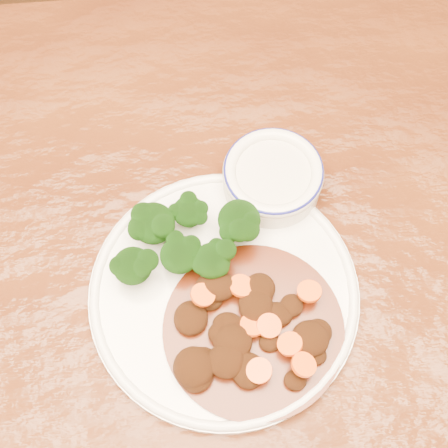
{
  "coord_description": "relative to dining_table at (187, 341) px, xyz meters",
  "views": [
    {
      "loc": [
        0.05,
        -0.18,
        1.37
      ],
      "look_at": [
        0.04,
        0.1,
        0.77
      ],
      "focal_mm": 50.0,
      "sensor_mm": 36.0,
      "label": 1
    }
  ],
  "objects": [
    {
      "name": "ground",
      "position": [
        0.0,
        0.0,
        -0.67
      ],
      "size": [
        4.0,
        4.0,
        0.0
      ],
      "primitive_type": "plane",
      "color": "#462511",
      "rests_on": "ground"
    },
    {
      "name": "dining_table",
      "position": [
        0.0,
        0.0,
        0.0
      ],
      "size": [
        1.6,
        1.08,
        0.75
      ],
      "rotation": [
        0.0,
        0.0,
        0.12
      ],
      "color": "#5C2B10",
      "rests_on": "ground"
    },
    {
      "name": "dinner_plate",
      "position": [
        0.04,
        0.03,
        0.09
      ],
      "size": [
        0.28,
        0.28,
        0.02
      ],
      "rotation": [
        0.0,
        0.0,
        0.43
      ],
      "color": "white",
      "rests_on": "dining_table"
    },
    {
      "name": "broccoli_florets",
      "position": [
        -0.0,
        0.07,
        0.12
      ],
      "size": [
        0.15,
        0.1,
        0.05
      ],
      "color": "#70A253",
      "rests_on": "dinner_plate"
    },
    {
      "name": "mince_stew",
      "position": [
        0.06,
        -0.02,
        0.1
      ],
      "size": [
        0.18,
        0.18,
        0.03
      ],
      "color": "#4F1508",
      "rests_on": "dinner_plate"
    },
    {
      "name": "dip_bowl",
      "position": [
        0.09,
        0.15,
        0.11
      ],
      "size": [
        0.11,
        0.11,
        0.05
      ],
      "rotation": [
        0.0,
        0.0,
        0.01
      ],
      "color": "white",
      "rests_on": "dining_table"
    }
  ]
}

